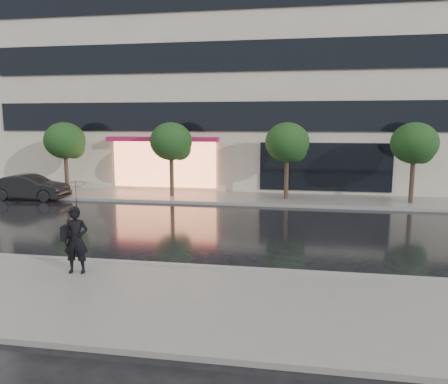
# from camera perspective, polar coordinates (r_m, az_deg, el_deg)

# --- Properties ---
(ground) EXTENTS (120.00, 120.00, 0.00)m
(ground) POSITION_cam_1_polar(r_m,az_deg,el_deg) (13.20, -6.53, -8.49)
(ground) COLOR black
(ground) RESTS_ON ground
(sidewalk_near) EXTENTS (60.00, 4.50, 0.12)m
(sidewalk_near) POSITION_cam_1_polar(r_m,az_deg,el_deg) (10.29, -11.70, -13.45)
(sidewalk_near) COLOR slate
(sidewalk_near) RESTS_ON ground
(sidewalk_far) EXTENTS (60.00, 3.50, 0.12)m
(sidewalk_far) POSITION_cam_1_polar(r_m,az_deg,el_deg) (22.94, 0.59, -0.75)
(sidewalk_far) COLOR slate
(sidewalk_far) RESTS_ON ground
(curb_near) EXTENTS (60.00, 0.25, 0.14)m
(curb_near) POSITION_cam_1_polar(r_m,az_deg,el_deg) (12.27, -7.85, -9.55)
(curb_near) COLOR gray
(curb_near) RESTS_ON ground
(curb_far) EXTENTS (60.00, 0.25, 0.14)m
(curb_far) POSITION_cam_1_polar(r_m,az_deg,el_deg) (21.24, -0.15, -1.51)
(curb_far) COLOR gray
(curb_far) RESTS_ON ground
(office_building) EXTENTS (30.00, 12.76, 18.00)m
(office_building) POSITION_cam_1_polar(r_m,az_deg,el_deg) (30.67, 3.02, 18.49)
(office_building) COLOR beige
(office_building) RESTS_ON ground
(tree_far_west) EXTENTS (2.20, 2.20, 3.99)m
(tree_far_west) POSITION_cam_1_polar(r_m,az_deg,el_deg) (25.42, -19.93, 6.16)
(tree_far_west) COLOR #33261C
(tree_far_west) RESTS_ON ground
(tree_mid_west) EXTENTS (2.20, 2.20, 3.99)m
(tree_mid_west) POSITION_cam_1_polar(r_m,az_deg,el_deg) (23.06, -6.76, 6.40)
(tree_mid_west) COLOR #33261C
(tree_mid_west) RESTS_ON ground
(tree_mid_east) EXTENTS (2.20, 2.20, 3.99)m
(tree_mid_east) POSITION_cam_1_polar(r_m,az_deg,el_deg) (22.13, 8.41, 6.25)
(tree_mid_east) COLOR #33261C
(tree_mid_east) RESTS_ON ground
(tree_far_east) EXTENTS (2.20, 2.20, 3.99)m
(tree_far_east) POSITION_cam_1_polar(r_m,az_deg,el_deg) (22.80, 23.73, 5.67)
(tree_far_east) COLOR #33261C
(tree_far_east) RESTS_ON ground
(parked_car) EXTENTS (3.98, 1.44, 1.30)m
(parked_car) POSITION_cam_1_polar(r_m,az_deg,el_deg) (24.77, -24.00, 0.58)
(parked_car) COLOR black
(parked_car) RESTS_ON ground
(pedestrian_with_umbrella) EXTENTS (1.09, 1.10, 2.43)m
(pedestrian_with_umbrella) POSITION_cam_1_polar(r_m,az_deg,el_deg) (11.70, -18.79, -2.62)
(pedestrian_with_umbrella) COLOR black
(pedestrian_with_umbrella) RESTS_ON sidewalk_near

